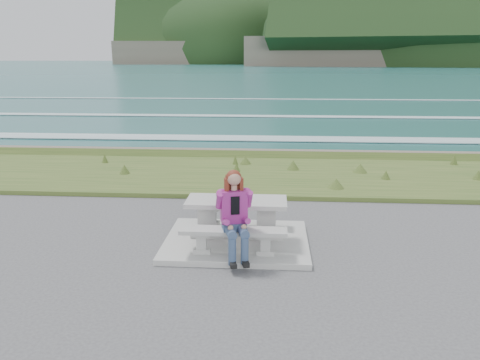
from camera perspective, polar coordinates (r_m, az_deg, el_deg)
The scene contains 8 objects.
concrete_slab at distance 8.67m, azimuth -0.42°, elevation -7.46°, with size 2.60×2.10×0.10m, color #9FA09B.
picnic_table at distance 8.45m, azimuth -0.43°, elevation -3.48°, with size 1.80×0.75×0.75m.
bench_landward at distance 7.87m, azimuth -0.82°, elevation -6.68°, with size 1.80×0.35×0.45m.
bench_seaward at distance 9.19m, azimuth -0.09°, elevation -3.51°, with size 1.80×0.35×0.45m.
grass_verge at distance 13.44m, azimuth 1.24°, elevation 0.38°, with size 160.00×4.50×0.22m, color #2A491B.
shore_drop at distance 16.26m, azimuth 1.75°, elevation 2.89°, with size 160.00×0.80×2.20m, color brown.
ocean at distance 33.49m, azimuth 2.94°, elevation 5.96°, with size 1600.00×1600.00×0.09m.
seated_woman at distance 7.68m, azimuth -0.54°, elevation -5.75°, with size 0.57×0.81×1.46m.
Camera 1 is at (0.63, -8.01, 3.32)m, focal length 35.00 mm.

